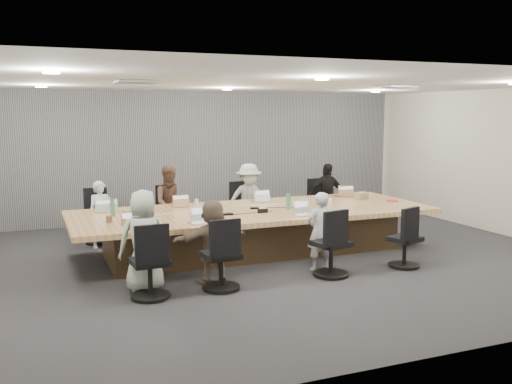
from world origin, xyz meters
name	(u,v)px	position (x,y,z in m)	size (l,w,h in m)	color
floor	(265,260)	(0.00, 0.00, 0.00)	(10.00, 8.00, 0.00)	#2A2A2F
ceiling	(266,83)	(0.00, 0.00, 2.80)	(10.00, 8.00, 0.00)	white
wall_back	(195,155)	(0.00, 4.00, 1.40)	(10.00, 2.80, 0.00)	beige
wall_front	(433,216)	(0.00, -4.00, 1.40)	(10.00, 2.80, 0.00)	beige
wall_right	(507,163)	(5.00, 0.00, 1.40)	(8.00, 2.80, 0.00)	beige
curtain	(196,156)	(0.00, 3.92, 1.40)	(9.80, 0.04, 2.80)	slate
conference_table	(254,229)	(0.00, 0.50, 0.40)	(6.00, 2.20, 0.74)	#412F1C
chair_0	(99,222)	(-2.33, 2.20, 0.39)	(0.52, 0.52, 0.78)	black
chair_1	(167,218)	(-1.08, 2.20, 0.38)	(0.52, 0.52, 0.77)	black
chair_2	(242,212)	(0.44, 2.20, 0.38)	(0.51, 0.51, 0.76)	black
chair_3	(318,208)	(2.13, 2.20, 0.37)	(0.49, 0.49, 0.73)	black
chair_4	(150,268)	(-2.10, -1.20, 0.40)	(0.54, 0.54, 0.79)	black
chair_5	(221,261)	(-1.15, -1.20, 0.39)	(0.53, 0.53, 0.79)	black
chair_6	(331,249)	(0.52, -1.20, 0.40)	(0.54, 0.54, 0.80)	black
chair_7	(405,244)	(1.80, -1.20, 0.36)	(0.49, 0.49, 0.73)	black
person_0	(101,214)	(-2.33, 1.85, 0.59)	(0.43, 0.28, 1.18)	#AFC1D5
laptop_0	(105,210)	(-2.33, 1.30, 0.75)	(0.36, 0.24, 0.02)	#B2B2B7
person_1	(171,204)	(-1.08, 1.85, 0.70)	(0.68, 0.53, 1.39)	#483227
laptop_1	(179,206)	(-1.08, 1.30, 0.75)	(0.29, 0.20, 0.02)	#8C6647
person_2	(249,200)	(0.44, 1.85, 0.69)	(0.89, 0.51, 1.38)	#969E95
laptop_2	(260,201)	(0.44, 1.30, 0.75)	(0.31, 0.21, 0.02)	#B2B2B7
person_3	(326,196)	(2.13, 1.85, 0.67)	(0.78, 0.32, 1.33)	black
laptop_3	(340,196)	(2.13, 1.30, 0.75)	(0.31, 0.22, 0.02)	#8C6647
person_4	(144,240)	(-2.10, -0.85, 0.68)	(0.66, 0.43, 1.36)	#A0ACA2
laptop_4	(136,227)	(-2.10, -0.30, 0.75)	(0.29, 0.20, 0.02)	#8C6647
person_5	(213,241)	(-1.15, -0.85, 0.59)	(1.09, 0.35, 1.17)	brown
laptop_5	(201,223)	(-1.15, -0.30, 0.75)	(0.33, 0.23, 0.02)	#B2B2B7
person_6	(320,231)	(0.52, -0.85, 0.59)	(0.43, 0.28, 1.19)	#B1B2BB
laptop_6	(303,215)	(0.52, -0.30, 0.75)	(0.29, 0.20, 0.02)	#B2B2B7
bottle_green_left	(113,208)	(-2.27, 0.77, 0.87)	(0.07, 0.07, 0.27)	#3F7551
bottle_green_right	(289,201)	(0.55, 0.30, 0.87)	(0.07, 0.07, 0.27)	#3F7551
bottle_clear	(197,205)	(-0.95, 0.65, 0.85)	(0.06, 0.06, 0.21)	silver
cup_white_far	(221,207)	(-0.52, 0.69, 0.79)	(0.08, 0.08, 0.10)	white
cup_white_near	(330,202)	(1.42, 0.46, 0.79)	(0.09, 0.09, 0.11)	white
mug_brown	(109,219)	(-2.40, 0.24, 0.79)	(0.09, 0.09, 0.10)	brown
mic_left	(228,214)	(-0.57, 0.19, 0.76)	(0.16, 0.11, 0.03)	black
mic_right	(254,208)	(0.03, 0.55, 0.75)	(0.14, 0.10, 0.03)	black
stapler	(263,211)	(0.02, 0.16, 0.77)	(0.17, 0.04, 0.06)	black
canvas_bag	(362,196)	(2.30, 0.80, 0.81)	(0.24, 0.15, 0.13)	gray
snack_packet	(392,201)	(2.65, 0.33, 0.76)	(0.17, 0.11, 0.04)	#DC4038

